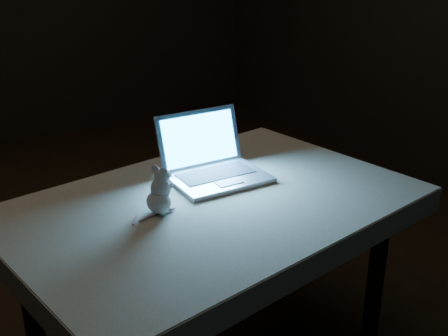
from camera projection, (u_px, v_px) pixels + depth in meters
floor at (121, 298)px, 2.57m from camera, size 5.00×5.00×0.00m
table at (213, 287)px, 2.06m from camera, size 1.41×1.02×0.69m
tablecloth at (185, 214)px, 1.92m from camera, size 1.54×1.18×0.09m
laptop at (219, 151)px, 2.03m from camera, size 0.35×0.31×0.23m
plush_mouse at (158, 190)px, 1.80m from camera, size 0.12×0.12×0.16m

